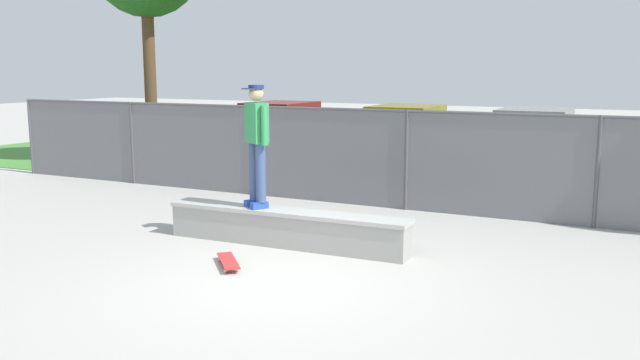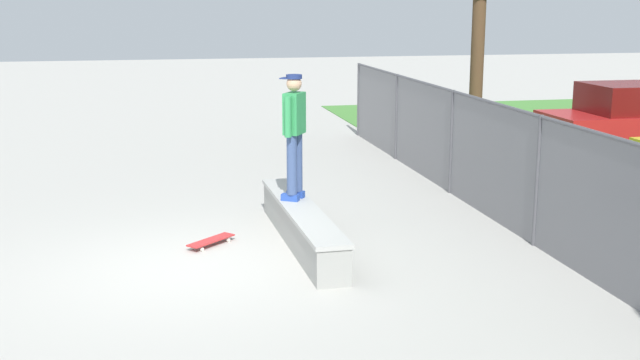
# 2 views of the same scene
# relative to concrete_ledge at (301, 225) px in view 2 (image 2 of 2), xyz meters

# --- Properties ---
(ground_plane) EXTENTS (80.00, 80.00, 0.00)m
(ground_plane) POSITION_rel_concrete_ledge_xyz_m (0.77, -1.63, -0.27)
(ground_plane) COLOR #ADAAA3
(concrete_ledge) EXTENTS (3.85, 0.58, 0.54)m
(concrete_ledge) POSITION_rel_concrete_ledge_xyz_m (0.00, 0.00, 0.00)
(concrete_ledge) COLOR #999993
(concrete_ledge) RESTS_ON ground
(skateboarder) EXTENTS (0.53, 0.42, 1.84)m
(skateboarder) POSITION_rel_concrete_ledge_xyz_m (-0.48, -0.01, 1.30)
(skateboarder) COLOR #2647A5
(skateboarder) RESTS_ON concrete_ledge
(skateboard) EXTENTS (0.69, 0.73, 0.09)m
(skateboard) POSITION_rel_concrete_ledge_xyz_m (-0.17, -1.28, -0.20)
(skateboard) COLOR red
(skateboard) RESTS_ON ground
(chainlink_fence) EXTENTS (19.82, 0.07, 1.87)m
(chainlink_fence) POSITION_rel_concrete_ledge_xyz_m (0.77, 3.23, 0.74)
(chainlink_fence) COLOR #4C4C51
(chainlink_fence) RESTS_ON ground
(car_red) EXTENTS (2.04, 4.21, 1.66)m
(car_red) POSITION_rel_concrete_ledge_xyz_m (-4.82, 8.49, 0.57)
(car_red) COLOR #B21E1E
(car_red) RESTS_ON ground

